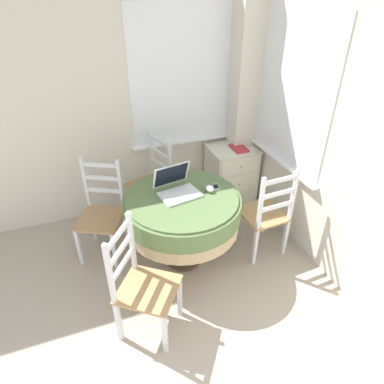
# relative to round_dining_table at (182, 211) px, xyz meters

# --- Properties ---
(corner_room_shell) EXTENTS (4.30, 5.17, 2.55)m
(corner_room_shell) POSITION_rel_round_dining_table_xyz_m (0.37, -0.12, 0.68)
(corner_room_shell) COLOR beige
(corner_room_shell) RESTS_ON ground_plane
(round_dining_table) EXTENTS (1.06, 1.06, 0.75)m
(round_dining_table) POSITION_rel_round_dining_table_xyz_m (0.00, 0.00, 0.00)
(round_dining_table) COLOR #4C3D2D
(round_dining_table) RESTS_ON ground_plane
(laptop) EXTENTS (0.40, 0.38, 0.25)m
(laptop) POSITION_rel_round_dining_table_xyz_m (-0.02, 0.08, 0.20)
(laptop) COLOR silver
(laptop) RESTS_ON round_dining_table
(computer_mouse) EXTENTS (0.07, 0.11, 0.05)m
(computer_mouse) POSITION_rel_round_dining_table_xyz_m (0.26, 0.00, 0.18)
(computer_mouse) COLOR silver
(computer_mouse) RESTS_ON round_dining_table
(cell_phone) EXTENTS (0.08, 0.11, 0.01)m
(cell_phone) POSITION_rel_round_dining_table_xyz_m (0.34, 0.04, 0.16)
(cell_phone) COLOR #B2B7BC
(cell_phone) RESTS_ON round_dining_table
(dining_chair_near_back_window) EXTENTS (0.53, 0.51, 0.98)m
(dining_chair_near_back_window) POSITION_rel_round_dining_table_xyz_m (-0.09, 0.80, -0.15)
(dining_chair_near_back_window) COLOR #A87F51
(dining_chair_near_back_window) RESTS_ON ground_plane
(dining_chair_near_right_window) EXTENTS (0.43, 0.45, 0.98)m
(dining_chair_near_right_window) POSITION_rel_round_dining_table_xyz_m (0.80, -0.15, -0.15)
(dining_chair_near_right_window) COLOR #A87F51
(dining_chair_near_right_window) RESTS_ON ground_plane
(dining_chair_camera_near) EXTENTS (0.58, 0.57, 0.98)m
(dining_chair_camera_near) POSITION_rel_round_dining_table_xyz_m (-0.53, -0.60, -0.15)
(dining_chair_camera_near) COLOR #A87F51
(dining_chair_camera_near) RESTS_ON ground_plane
(dining_chair_left_flank) EXTENTS (0.55, 0.56, 0.98)m
(dining_chair_left_flank) POSITION_rel_round_dining_table_xyz_m (-0.68, 0.42, -0.15)
(dining_chair_left_flank) COLOR #A87F51
(dining_chair_left_flank) RESTS_ON ground_plane
(corner_cabinet) EXTENTS (0.54, 0.48, 0.71)m
(corner_cabinet) POSITION_rel_round_dining_table_xyz_m (0.90, 0.82, -0.24)
(corner_cabinet) COLOR silver
(corner_cabinet) RESTS_ON ground_plane
(book_on_cabinet) EXTENTS (0.15, 0.23, 0.02)m
(book_on_cabinet) POSITION_rel_round_dining_table_xyz_m (0.95, 0.76, 0.12)
(book_on_cabinet) COLOR #BC3338
(book_on_cabinet) RESTS_ON corner_cabinet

